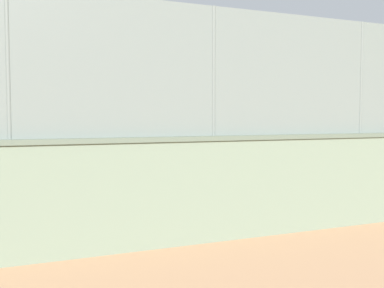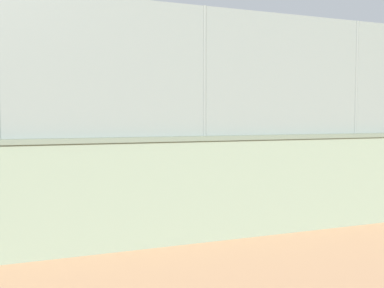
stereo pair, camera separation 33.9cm
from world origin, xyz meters
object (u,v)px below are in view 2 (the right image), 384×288
(player_baseline_waiting, at_px, (244,169))
(sports_ball, at_px, (141,141))
(player_crossing_court, at_px, (131,142))
(player_near_wall_returning, at_px, (100,143))
(spare_ball_by_wall, at_px, (258,209))

(player_baseline_waiting, relative_size, sports_ball, 7.04)
(player_crossing_court, distance_m, player_near_wall_returning, 1.91)
(player_baseline_waiting, relative_size, spare_ball_by_wall, 8.16)
(sports_ball, bearing_deg, player_near_wall_returning, -40.31)
(player_baseline_waiting, bearing_deg, sports_ball, -91.40)
(player_crossing_court, relative_size, sports_ball, 7.13)
(player_crossing_court, xyz_separation_m, sports_ball, (0.07, 2.27, 0.13))
(player_near_wall_returning, distance_m, spare_ball_by_wall, 12.53)
(player_crossing_court, relative_size, player_baseline_waiting, 1.01)
(player_near_wall_returning, bearing_deg, player_crossing_court, -151.80)
(player_crossing_court, relative_size, player_near_wall_returning, 0.98)
(player_near_wall_returning, xyz_separation_m, sports_ball, (-1.62, 1.37, 0.10))
(player_near_wall_returning, distance_m, player_baseline_waiting, 11.72)
(player_crossing_court, relative_size, spare_ball_by_wall, 8.27)
(player_crossing_court, height_order, spare_ball_by_wall, player_crossing_court)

